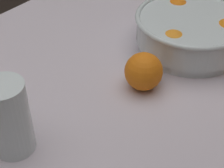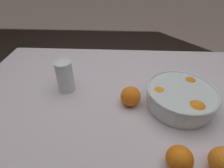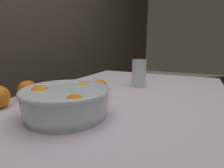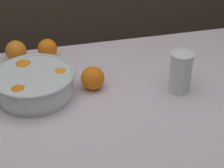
% 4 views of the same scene
% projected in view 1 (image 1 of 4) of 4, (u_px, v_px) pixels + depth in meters
% --- Properties ---
extents(dining_table, '(1.47, 0.86, 0.75)m').
position_uv_depth(dining_table, '(109.00, 100.00, 0.91)').
color(dining_table, silver).
rests_on(dining_table, ground_plane).
extents(fruit_bowl, '(0.28, 0.28, 0.10)m').
position_uv_depth(fruit_bowl, '(191.00, 31.00, 0.92)').
color(fruit_bowl, silver).
rests_on(fruit_bowl, dining_table).
extents(juice_glass, '(0.08, 0.08, 0.15)m').
position_uv_depth(juice_glass, '(11.00, 123.00, 0.65)').
color(juice_glass, '#F4A314').
rests_on(juice_glass, dining_table).
extents(orange_loose_near_bowl, '(0.08, 0.08, 0.08)m').
position_uv_depth(orange_loose_near_bowl, '(144.00, 71.00, 0.81)').
color(orange_loose_near_bowl, orange).
rests_on(orange_loose_near_bowl, dining_table).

